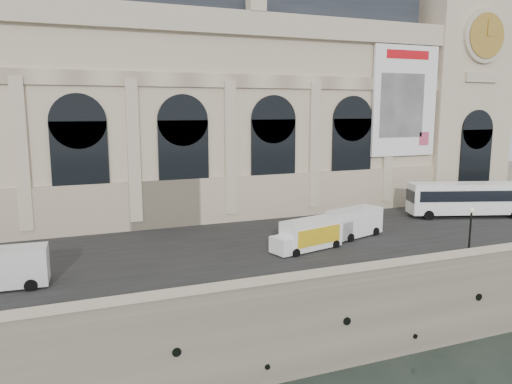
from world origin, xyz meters
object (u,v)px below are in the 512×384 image
box_truck (308,235)px  lamp_right (470,233)px  bus_right (468,198)px  van_c (352,223)px

box_truck → lamp_right: (11.10, -7.13, 0.79)m
box_truck → bus_right: bearing=12.7°
van_c → lamp_right: (5.16, -9.48, 0.75)m
van_c → box_truck: (-5.94, -2.35, -0.04)m
bus_right → box_truck: bearing=-167.3°
bus_right → van_c: bearing=-170.6°
van_c → box_truck: bearing=-158.4°
bus_right → van_c: 17.25m
box_truck → lamp_right: size_ratio=1.61×
van_c → box_truck: van_c is taller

